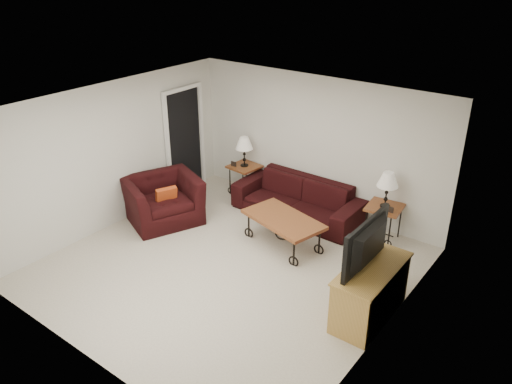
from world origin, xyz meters
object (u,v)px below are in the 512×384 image
side_table_left (245,179)px  armchair (163,200)px  tv_stand (370,292)px  coffee_table (283,231)px  side_table_right (383,222)px  lamp_right (387,190)px  lamp_left (244,152)px  backpack (379,238)px  television (374,245)px  sofa (298,199)px

side_table_left → armchair: bearing=-104.6°
tv_stand → coffee_table: bearing=157.2°
side_table_right → lamp_right: lamp_right is taller
lamp_left → backpack: bearing=-7.2°
lamp_left → side_table_right: bearing=-0.0°
side_table_right → coffee_table: side_table_right is taller
tv_stand → television: (-0.02, 0.00, 0.71)m
side_table_right → television: television is taller
side_table_left → lamp_right: (2.94, -0.00, 0.61)m
sofa → tv_stand: tv_stand is taller
lamp_left → armchair: lamp_left is taller
armchair → tv_stand: armchair is taller
side_table_right → armchair: (-3.40, -1.76, 0.10)m
side_table_left → lamp_left: bearing=0.0°
sofa → tv_stand: bearing=-38.2°
lamp_left → tv_stand: (3.65, -1.98, -0.51)m
lamp_left → sofa: bearing=-7.5°
backpack → lamp_right: bearing=83.9°
sofa → lamp_left: (-1.36, 0.18, 0.54)m
side_table_right → tv_stand: bearing=-70.3°
lamp_left → television: size_ratio=0.52×
sofa → backpack: 1.71m
side_table_right → backpack: size_ratio=1.33×
backpack → lamp_left: bearing=150.2°
side_table_left → armchair: size_ratio=0.48×
armchair → television: size_ratio=1.10×
sofa → coffee_table: sofa is taller
coffee_table → tv_stand: tv_stand is taller
side_table_left → backpack: side_table_left is taller
sofa → side_table_left: (-1.36, 0.18, -0.05)m
side_table_left → lamp_right: size_ratio=0.98×
coffee_table → armchair: 2.27m
sofa → lamp_right: 1.68m
sofa → lamp_right: bearing=6.5°
side_table_left → backpack: (3.05, -0.39, -0.07)m
side_table_right → lamp_left: lamp_left is taller
sofa → lamp_left: bearing=172.5°
lamp_left → television: television is taller
tv_stand → sofa: bearing=141.8°
lamp_left → side_table_left: bearing=0.0°
sofa → coffee_table: size_ratio=1.78×
sofa → television: bearing=-38.5°
sofa → side_table_right: 1.59m
coffee_table → backpack: coffee_table is taller
side_table_left → sofa: bearing=-7.5°
side_table_right → side_table_left: bearing=180.0°
side_table_right → television: 2.24m
armchair → backpack: (3.51, 1.37, -0.18)m
sofa → armchair: armchair is taller
sofa → side_table_right: (1.58, 0.18, -0.04)m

